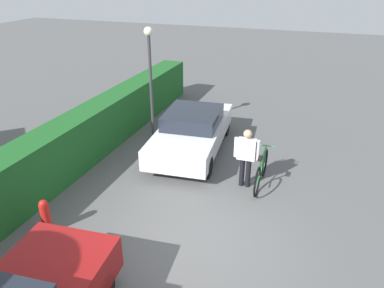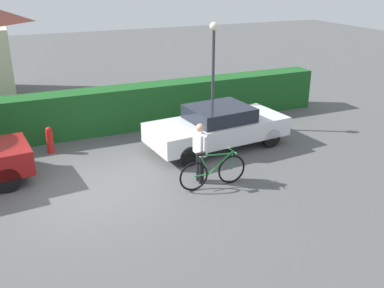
# 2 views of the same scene
# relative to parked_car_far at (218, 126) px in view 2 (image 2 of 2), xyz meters

# --- Properties ---
(ground_plane) EXTENTS (60.00, 60.00, 0.00)m
(ground_plane) POSITION_rel_parked_car_far_xyz_m (-4.08, -1.47, -0.67)
(ground_plane) COLOR #555555
(hedge_row) EXTENTS (18.57, 0.90, 1.46)m
(hedge_row) POSITION_rel_parked_car_far_xyz_m (-4.08, 2.76, 0.06)
(hedge_row) COLOR #1C5722
(hedge_row) RESTS_ON ground
(parked_car_far) EXTENTS (4.41, 2.17, 1.28)m
(parked_car_far) POSITION_rel_parked_car_far_xyz_m (0.00, 0.00, 0.00)
(parked_car_far) COLOR silver
(parked_car_far) RESTS_ON ground
(bicycle) EXTENTS (1.82, 0.50, 0.98)m
(bicycle) POSITION_rel_parked_car_far_xyz_m (-1.32, -2.36, -0.25)
(bicycle) COLOR black
(bicycle) RESTS_ON ground
(person_rider) EXTENTS (0.21, 0.65, 1.59)m
(person_rider) POSITION_rel_parked_car_far_xyz_m (-1.50, -1.98, 0.25)
(person_rider) COLOR black
(person_rider) RESTS_ON ground
(street_lamp) EXTENTS (0.28, 0.28, 3.56)m
(street_lamp) POSITION_rel_parked_car_far_xyz_m (0.63, 1.64, 1.69)
(street_lamp) COLOR #38383D
(street_lamp) RESTS_ON ground
(fire_hydrant) EXTENTS (0.20, 0.20, 0.81)m
(fire_hydrant) POSITION_rel_parked_car_far_xyz_m (-4.77, 1.59, -0.26)
(fire_hydrant) COLOR red
(fire_hydrant) RESTS_ON ground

